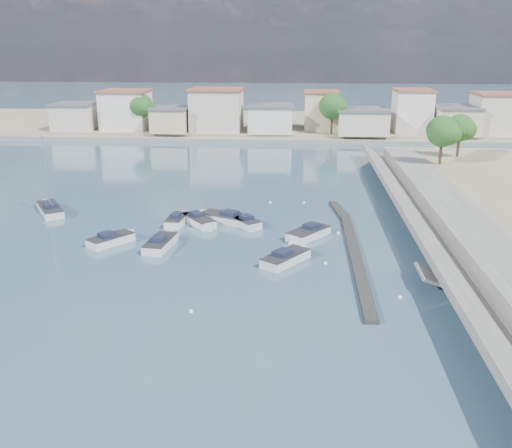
% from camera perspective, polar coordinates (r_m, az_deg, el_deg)
% --- Properties ---
extents(ground, '(400.00, 400.00, 0.00)m').
position_cam_1_polar(ground, '(80.78, 3.01, 4.45)').
color(ground, '#335466').
rests_on(ground, ground).
extents(seawall_walkway, '(5.00, 90.00, 1.80)m').
position_cam_1_polar(seawall_walkway, '(57.07, 21.22, -1.49)').
color(seawall_walkway, slate).
rests_on(seawall_walkway, ground).
extents(breakwater, '(2.00, 31.02, 0.35)m').
position_cam_1_polar(breakwater, '(54.73, 9.53, -2.10)').
color(breakwater, black).
rests_on(breakwater, ground).
extents(far_shore_land, '(160.00, 40.00, 1.40)m').
position_cam_1_polar(far_shore_land, '(131.84, 3.60, 9.92)').
color(far_shore_land, gray).
rests_on(far_shore_land, ground).
extents(far_shore_quay, '(160.00, 2.50, 0.80)m').
position_cam_1_polar(far_shore_quay, '(111.12, 3.43, 8.31)').
color(far_shore_quay, slate).
rests_on(far_shore_quay, ground).
extents(far_town, '(113.01, 12.80, 8.35)m').
position_cam_1_polar(far_town, '(116.68, 8.88, 10.83)').
color(far_town, beige).
rests_on(far_town, far_shore_land).
extents(shore_trees, '(74.56, 38.32, 7.92)m').
position_cam_1_polar(shore_trees, '(107.64, 7.98, 11.00)').
color(shore_trees, '#38281E').
rests_on(shore_trees, ground).
extents(motorboat_a, '(2.50, 5.53, 1.48)m').
position_cam_1_polar(motorboat_a, '(54.73, -9.44, -1.87)').
color(motorboat_a, silver).
rests_on(motorboat_a, ground).
extents(motorboat_b, '(4.17, 4.66, 1.48)m').
position_cam_1_polar(motorboat_b, '(56.57, -14.10, -1.52)').
color(motorboat_b, silver).
rests_on(motorboat_b, ground).
extents(motorboat_c, '(6.20, 4.53, 1.48)m').
position_cam_1_polar(motorboat_c, '(61.74, -3.28, 0.62)').
color(motorboat_c, silver).
rests_on(motorboat_c, ground).
extents(motorboat_d, '(4.61, 5.15, 1.48)m').
position_cam_1_polar(motorboat_d, '(56.58, 5.09, -1.04)').
color(motorboat_d, silver).
rests_on(motorboat_d, ground).
extents(motorboat_e, '(2.02, 4.68, 1.48)m').
position_cam_1_polar(motorboat_e, '(61.48, -7.85, 0.40)').
color(motorboat_e, silver).
rests_on(motorboat_e, ground).
extents(motorboat_f, '(4.06, 4.43, 1.48)m').
position_cam_1_polar(motorboat_f, '(60.30, -1.32, 0.22)').
color(motorboat_f, silver).
rests_on(motorboat_f, ground).
extents(motorboat_g, '(4.28, 4.74, 1.48)m').
position_cam_1_polar(motorboat_g, '(60.60, -5.65, 0.23)').
color(motorboat_g, silver).
rests_on(motorboat_g, ground).
extents(motorboat_h, '(4.49, 5.22, 1.48)m').
position_cam_1_polar(motorboat_h, '(50.38, 3.15, -3.39)').
color(motorboat_h, silver).
rests_on(motorboat_h, ground).
extents(sailboat, '(5.02, 6.20, 9.00)m').
position_cam_1_polar(sailboat, '(69.02, -19.94, 1.44)').
color(sailboat, silver).
rests_on(sailboat, ground).
extents(mooring_buoys, '(15.73, 30.25, 0.35)m').
position_cam_1_polar(mooring_buoys, '(55.07, 4.90, -1.92)').
color(mooring_buoys, white).
rests_on(mooring_buoys, ground).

